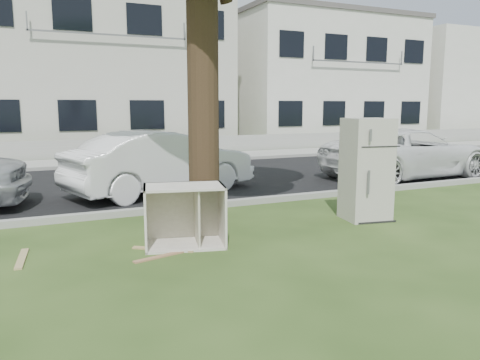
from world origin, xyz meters
name	(u,v)px	position (x,y,z in m)	size (l,w,h in m)	color
ground	(271,240)	(0.00, 0.00, 0.00)	(120.00, 120.00, 0.00)	#2A4217
road	(164,181)	(0.00, 6.00, 0.01)	(120.00, 7.00, 0.01)	black
kerb_near	(212,208)	(0.00, 2.45, 0.00)	(120.00, 0.18, 0.12)	gray
kerb_far	(136,166)	(0.00, 9.55, 0.00)	(120.00, 0.18, 0.12)	gray
sidewalk	(127,161)	(0.00, 11.00, 0.01)	(120.00, 2.80, 0.01)	gray
low_wall	(119,148)	(0.00, 12.60, 0.35)	(120.00, 0.15, 0.70)	gray
townhouse_center	(97,68)	(0.00, 17.50, 3.72)	(11.22, 8.16, 7.44)	#BBBAAA
townhouse_right	(312,80)	(12.00, 17.50, 3.42)	(10.20, 8.16, 6.84)	white
filler_right	(474,88)	(26.00, 18.00, 3.20)	(16.00, 9.00, 6.40)	#BBBAAA
fridge	(366,169)	(2.12, 0.48, 0.89)	(0.73, 0.68, 1.77)	beige
cabinet	(185,216)	(-1.25, 0.28, 0.44)	(1.12, 0.70, 0.87)	beige
plank_a	(168,255)	(-1.60, -0.06, 0.01)	(1.00, 0.08, 0.02)	#9C6D4B
plank_b	(163,249)	(-1.60, 0.20, 0.01)	(0.89, 0.09, 0.02)	#A38655
plank_c	(22,259)	(-3.39, 0.57, 0.01)	(0.85, 0.10, 0.02)	tan
car_center	(162,162)	(-0.48, 4.36, 0.71)	(1.51, 4.33, 1.43)	silver
car_right	(408,153)	(6.33, 3.86, 0.68)	(2.27, 4.92, 1.37)	white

